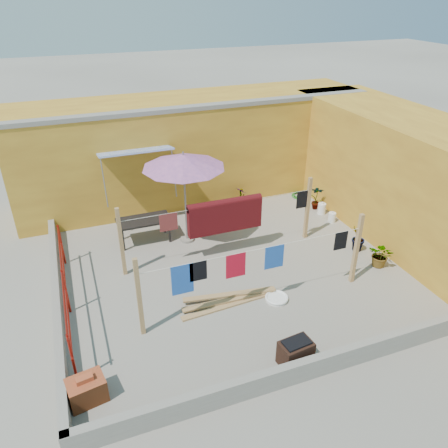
{
  "coord_description": "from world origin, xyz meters",
  "views": [
    {
      "loc": [
        -3.32,
        -8.25,
        6.24
      ],
      "look_at": [
        -0.1,
        0.3,
        1.18
      ],
      "focal_mm": 35.0,
      "sensor_mm": 36.0,
      "label": 1
    }
  ],
  "objects_px": {
    "outdoor_table": "(144,222)",
    "green_hose": "(300,195)",
    "brazier": "(296,353)",
    "plant_back_a": "(208,215)",
    "water_jug_b": "(332,217)",
    "patio_umbrella": "(183,162)",
    "brick_stack": "(87,390)",
    "water_jug_a": "(322,209)",
    "white_basin": "(277,298)"
  },
  "relations": [
    {
      "from": "outdoor_table",
      "to": "green_hose",
      "type": "xyz_separation_m",
      "value": [
        5.41,
        1.03,
        -0.57
      ]
    },
    {
      "from": "green_hose",
      "to": "brazier",
      "type": "bearing_deg",
      "value": -120.06
    },
    {
      "from": "outdoor_table",
      "to": "plant_back_a",
      "type": "relative_size",
      "value": 1.85
    },
    {
      "from": "water_jug_b",
      "to": "green_hose",
      "type": "bearing_deg",
      "value": 90.12
    },
    {
      "from": "patio_umbrella",
      "to": "brick_stack",
      "type": "height_order",
      "value": "patio_umbrella"
    },
    {
      "from": "patio_umbrella",
      "to": "brazier",
      "type": "xyz_separation_m",
      "value": [
        0.62,
        -5.0,
        -2.04
      ]
    },
    {
      "from": "green_hose",
      "to": "plant_back_a",
      "type": "distance_m",
      "value": 3.65
    },
    {
      "from": "green_hose",
      "to": "plant_back_a",
      "type": "height_order",
      "value": "plant_back_a"
    },
    {
      "from": "water_jug_a",
      "to": "plant_back_a",
      "type": "xyz_separation_m",
      "value": [
        -3.53,
        0.45,
        0.22
      ]
    },
    {
      "from": "brazier",
      "to": "green_hose",
      "type": "relative_size",
      "value": 1.16
    },
    {
      "from": "outdoor_table",
      "to": "white_basin",
      "type": "height_order",
      "value": "outdoor_table"
    },
    {
      "from": "green_hose",
      "to": "plant_back_a",
      "type": "relative_size",
      "value": 0.71
    },
    {
      "from": "outdoor_table",
      "to": "plant_back_a",
      "type": "bearing_deg",
      "value": 4.62
    },
    {
      "from": "patio_umbrella",
      "to": "water_jug_a",
      "type": "relative_size",
      "value": 6.99
    },
    {
      "from": "brick_stack",
      "to": "plant_back_a",
      "type": "height_order",
      "value": "plant_back_a"
    },
    {
      "from": "white_basin",
      "to": "water_jug_a",
      "type": "relative_size",
      "value": 1.37
    },
    {
      "from": "patio_umbrella",
      "to": "plant_back_a",
      "type": "distance_m",
      "value": 2.14
    },
    {
      "from": "plant_back_a",
      "to": "brazier",
      "type": "bearing_deg",
      "value": -91.87
    },
    {
      "from": "outdoor_table",
      "to": "brick_stack",
      "type": "bearing_deg",
      "value": -112.25
    },
    {
      "from": "patio_umbrella",
      "to": "brazier",
      "type": "bearing_deg",
      "value": -82.93
    },
    {
      "from": "patio_umbrella",
      "to": "white_basin",
      "type": "xyz_separation_m",
      "value": [
        1.14,
        -3.21,
        -2.25
      ]
    },
    {
      "from": "patio_umbrella",
      "to": "brazier",
      "type": "distance_m",
      "value": 5.44
    },
    {
      "from": "green_hose",
      "to": "outdoor_table",
      "type": "bearing_deg",
      "value": -169.23
    },
    {
      "from": "brazier",
      "to": "plant_back_a",
      "type": "xyz_separation_m",
      "value": [
        0.18,
        5.52,
        0.12
      ]
    },
    {
      "from": "patio_umbrella",
      "to": "white_basin",
      "type": "height_order",
      "value": "patio_umbrella"
    },
    {
      "from": "water_jug_a",
      "to": "green_hose",
      "type": "xyz_separation_m",
      "value": [
        -0.0,
        1.32,
        -0.13
      ]
    },
    {
      "from": "brick_stack",
      "to": "water_jug_b",
      "type": "bearing_deg",
      "value": 28.32
    },
    {
      "from": "outdoor_table",
      "to": "water_jug_a",
      "type": "relative_size",
      "value": 3.72
    },
    {
      "from": "plant_back_a",
      "to": "outdoor_table",
      "type": "bearing_deg",
      "value": -175.38
    },
    {
      "from": "brazier",
      "to": "green_hose",
      "type": "bearing_deg",
      "value": 59.94
    },
    {
      "from": "water_jug_a",
      "to": "plant_back_a",
      "type": "relative_size",
      "value": 0.5
    },
    {
      "from": "outdoor_table",
      "to": "white_basin",
      "type": "xyz_separation_m",
      "value": [
        2.23,
        -3.58,
        -0.56
      ]
    },
    {
      "from": "patio_umbrella",
      "to": "green_hose",
      "type": "distance_m",
      "value": 5.08
    },
    {
      "from": "plant_back_a",
      "to": "green_hose",
      "type": "bearing_deg",
      "value": 13.97
    },
    {
      "from": "patio_umbrella",
      "to": "outdoor_table",
      "type": "relative_size",
      "value": 1.88
    },
    {
      "from": "patio_umbrella",
      "to": "water_jug_b",
      "type": "height_order",
      "value": "patio_umbrella"
    },
    {
      "from": "patio_umbrella",
      "to": "water_jug_b",
      "type": "relative_size",
      "value": 7.84
    },
    {
      "from": "white_basin",
      "to": "water_jug_a",
      "type": "xyz_separation_m",
      "value": [
        3.18,
        3.29,
        0.12
      ]
    },
    {
      "from": "patio_umbrella",
      "to": "plant_back_a",
      "type": "height_order",
      "value": "patio_umbrella"
    },
    {
      "from": "water_jug_b",
      "to": "plant_back_a",
      "type": "relative_size",
      "value": 0.44
    },
    {
      "from": "outdoor_table",
      "to": "patio_umbrella",
      "type": "bearing_deg",
      "value": -18.78
    },
    {
      "from": "brick_stack",
      "to": "white_basin",
      "type": "bearing_deg",
      "value": 16.8
    },
    {
      "from": "brick_stack",
      "to": "plant_back_a",
      "type": "distance_m",
      "value": 6.33
    },
    {
      "from": "brazier",
      "to": "plant_back_a",
      "type": "distance_m",
      "value": 5.53
    },
    {
      "from": "water_jug_a",
      "to": "water_jug_b",
      "type": "relative_size",
      "value": 1.12
    },
    {
      "from": "patio_umbrella",
      "to": "water_jug_a",
      "type": "height_order",
      "value": "patio_umbrella"
    },
    {
      "from": "outdoor_table",
      "to": "green_hose",
      "type": "height_order",
      "value": "outdoor_table"
    },
    {
      "from": "water_jug_b",
      "to": "white_basin",
      "type": "bearing_deg",
      "value": -139.55
    },
    {
      "from": "brazier",
      "to": "plant_back_a",
      "type": "relative_size",
      "value": 0.83
    },
    {
      "from": "water_jug_a",
      "to": "plant_back_a",
      "type": "bearing_deg",
      "value": 172.81
    }
  ]
}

